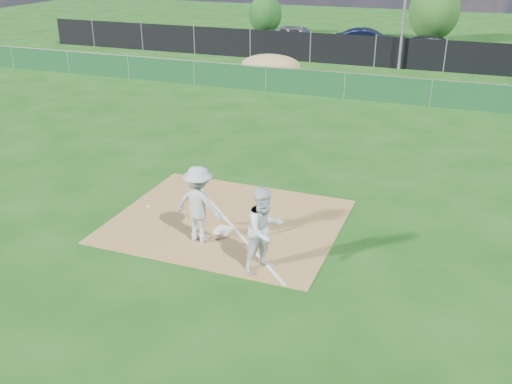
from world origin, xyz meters
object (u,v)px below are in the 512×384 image
car_right (436,46)px  tree_mid (434,11)px  play_at_first (199,204)px  runner (264,230)px  car_left (298,37)px  tree_left (265,15)px  first_base (223,230)px  car_mid (368,41)px

car_right → tree_mid: 6.14m
tree_mid → play_at_first: bearing=-94.3°
runner → car_left: 29.31m
runner → tree_left: (-12.17, 33.21, 0.57)m
car_right → tree_left: size_ratio=1.48×
car_left → play_at_first: bearing=-162.1°
play_at_first → tree_left: size_ratio=0.64×
car_right → tree_left: 14.29m
car_left → tree_mid: bearing=-47.8°
first_base → runner: 2.32m
tree_left → tree_mid: bearing=5.6°
first_base → play_at_first: bearing=-119.9°
car_mid → car_left: bearing=87.1°
first_base → runner: (1.64, -1.33, 0.96)m
first_base → tree_mid: (2.16, 33.12, 2.18)m
car_left → tree_left: (-4.26, 5.00, 0.77)m
runner → car_mid: 28.86m
play_at_first → runner: bearing=-19.6°
play_at_first → car_right: size_ratio=0.43×
play_at_first → runner: 2.12m
runner → car_right: size_ratio=0.45×
car_left → runner: bearing=-158.6°
runner → car_left: size_ratio=0.43×
play_at_first → tree_left: 34.06m
car_right → tree_mid: size_ratio=1.05×
runner → tree_mid: 34.48m
car_left → tree_mid: (8.43, 6.24, 1.42)m
tree_left → tree_mid: tree_mid is taller
car_mid → tree_mid: (3.62, 5.76, 1.47)m
runner → car_left: (-7.91, 28.22, -0.21)m
first_base → play_at_first: 1.19m
car_left → tree_mid: size_ratio=1.09×
first_base → tree_left: bearing=108.3°
car_right → car_mid: bearing=73.3°
car_left → car_right: (9.23, 0.36, -0.14)m
runner → tree_left: tree_left is taller
runner → tree_left: bearing=53.5°
first_base → tree_left: size_ratio=0.12×
car_left → car_mid: bearing=-78.6°
first_base → runner: size_ratio=0.19×
first_base → car_mid: size_ratio=0.08×
car_mid → tree_left: 10.17m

